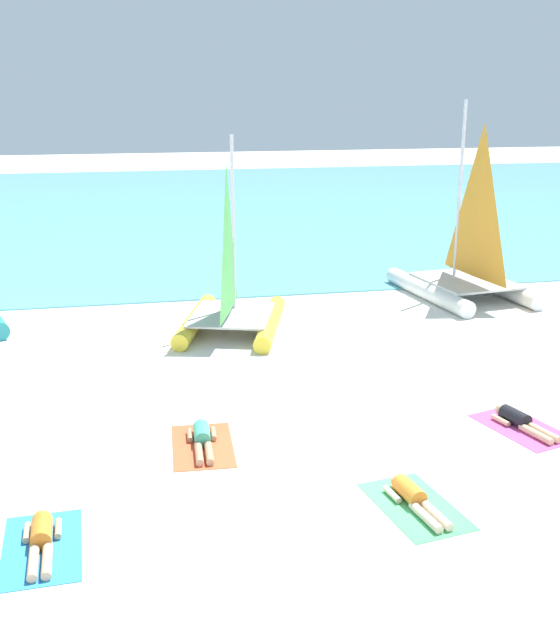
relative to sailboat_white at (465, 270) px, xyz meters
name	(u,v)px	position (x,y,z in m)	size (l,w,h in m)	color
ground_plane	(247,314)	(-6.96, -0.50, -0.89)	(120.00, 120.00, 0.00)	white
ocean_water	(183,206)	(-6.96, 21.27, -0.87)	(120.00, 40.00, 0.05)	#5BB2C1
sailboat_white	(465,270)	(0.00, 0.00, 0.00)	(3.51, 4.93, 5.98)	white
sailboat_yellow	(232,304)	(-7.63, -2.03, -0.12)	(3.57, 4.52, 5.15)	yellow
towel_leftmost	(42,548)	(-11.77, -11.70, -0.88)	(1.10, 1.90, 0.01)	#338CD8
sunbather_leftmost	(41,538)	(-11.77, -11.63, -0.76)	(0.56, 1.56, 0.30)	orange
towel_center_left	(203,446)	(-9.17, -8.89, -0.88)	(1.10, 1.90, 0.01)	#EA5933
sunbather_center_left	(202,438)	(-9.17, -8.82, -0.76)	(0.56, 1.57, 0.30)	#3FB28C
towel_center_right	(415,506)	(-6.14, -11.69, -0.88)	(1.10, 1.90, 0.01)	#4CB266
sunbather_center_right	(413,497)	(-6.15, -11.63, -0.76)	(0.65, 1.57, 0.30)	orange
towel_rightmost	(522,428)	(-3.05, -9.36, -0.88)	(1.10, 1.90, 0.01)	#D84C99
sunbather_rightmost	(520,421)	(-3.07, -9.29, -0.76)	(0.79, 1.55, 0.30)	black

